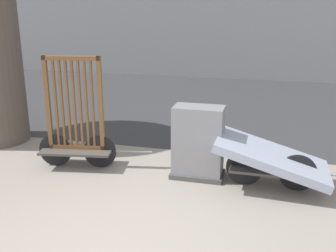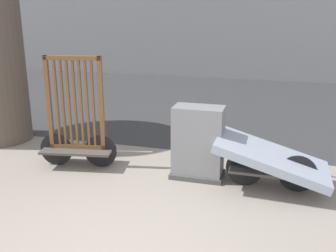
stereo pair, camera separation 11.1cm
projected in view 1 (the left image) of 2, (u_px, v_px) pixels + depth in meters
road_strip at (215, 103)px, 11.46m from camera, size 56.00×8.32×0.01m
bike_cart_with_bedframe at (76, 129)px, 6.70m from camera, size 1.96×0.77×1.92m
bike_cart_with_mattress at (272, 159)px, 5.96m from camera, size 2.16×1.03×0.80m
utility_cabinet at (198, 145)px, 6.32m from camera, size 0.85×0.50×1.19m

